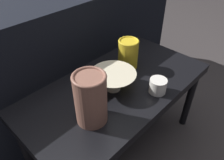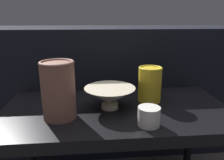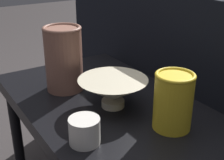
% 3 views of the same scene
% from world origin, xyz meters
% --- Properties ---
extents(table, '(0.83, 0.43, 0.41)m').
position_xyz_m(table, '(0.00, 0.00, 0.36)').
color(table, black).
rests_on(table, ground_plane).
extents(bowl, '(0.18, 0.18, 0.08)m').
position_xyz_m(bowl, '(-0.03, 0.00, 0.46)').
color(bowl, beige).
rests_on(bowl, table).
extents(vase_textured_left, '(0.11, 0.11, 0.19)m').
position_xyz_m(vase_textured_left, '(-0.20, -0.06, 0.51)').
color(vase_textured_left, brown).
rests_on(vase_textured_left, table).
extents(vase_colorful_right, '(0.09, 0.09, 0.14)m').
position_xyz_m(vase_colorful_right, '(0.14, 0.06, 0.48)').
color(vase_colorful_right, gold).
rests_on(vase_colorful_right, table).
extents(cup, '(0.07, 0.07, 0.06)m').
position_xyz_m(cup, '(0.08, -0.14, 0.44)').
color(cup, silver).
rests_on(cup, table).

